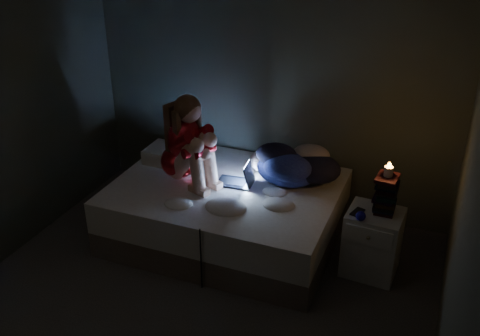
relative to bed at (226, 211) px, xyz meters
The scene contains 13 objects.
floor 1.14m from the bed, 83.45° to the right, with size 3.60×3.80×0.02m, color #302E2D.
wall_back 1.32m from the bed, 81.13° to the left, with size 3.60×0.02×2.60m, color #474C41.
wall_right 2.45m from the bed, 29.60° to the right, with size 0.02×3.80×2.60m, color #474C41.
bed is the anchor object (origin of this frame).
pillow 0.79m from the bed, 159.86° to the left, with size 0.48×0.34×0.14m, color white.
woman 0.82m from the bed, behind, with size 0.52×0.34×0.84m, color #920009, non-canonical shape.
laptop 0.39m from the bed, 46.82° to the left, with size 0.32×0.22×0.22m, color black, non-canonical shape.
clothes_pile 0.73m from the bed, 31.63° to the left, with size 0.61×0.49×0.37m, color navy, non-canonical shape.
nightstand 1.33m from the bed, ahead, with size 0.44×0.39×0.58m, color silver.
book_stack 1.46m from the bed, ahead, with size 0.19×0.25×0.33m, color black, non-canonical shape.
candle 1.54m from the bed, ahead, with size 0.07×0.07×0.08m, color beige.
phone 1.24m from the bed, ahead, with size 0.07×0.14×0.01m, color black.
blue_orb 1.31m from the bed, ahead, with size 0.08×0.08×0.08m, color #150F93.
Camera 1 is at (1.60, -2.87, 2.93)m, focal length 41.30 mm.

